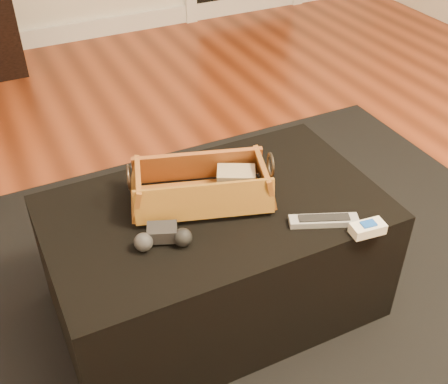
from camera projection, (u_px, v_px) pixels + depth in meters
name	position (u px, v px, depth m)	size (l,w,h in m)	color
floor	(281.00, 326.00, 1.85)	(5.00, 5.50, 0.01)	brown
baseboard	(74.00, 32.00, 3.78)	(5.00, 0.04, 0.12)	white
area_rug	(223.00, 314.00, 1.88)	(2.60, 2.00, 0.01)	black
ottoman	(216.00, 258.00, 1.78)	(1.00, 0.60, 0.42)	black
tv_remote	(195.00, 197.00, 1.65)	(0.22, 0.05, 0.02)	black
cloth_bundle	(236.00, 179.00, 1.69)	(0.11, 0.08, 0.06)	tan
wicker_basket	(201.00, 187.00, 1.65)	(0.46, 0.33, 0.15)	#B15F28
game_controller	(163.00, 237.00, 1.51)	(0.17, 0.12, 0.05)	black
silver_remote	(324.00, 220.00, 1.59)	(0.20, 0.12, 0.02)	#AAACB1
cream_gadget	(368.00, 228.00, 1.55)	(0.10, 0.06, 0.04)	white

